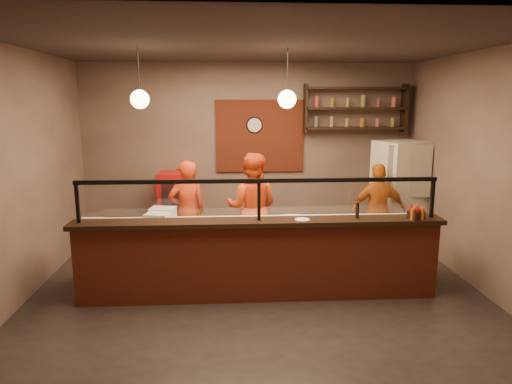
{
  "coord_description": "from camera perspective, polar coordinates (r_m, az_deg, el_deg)",
  "views": [
    {
      "loc": [
        -0.37,
        -5.84,
        2.53
      ],
      "look_at": [
        -0.0,
        0.3,
        1.3
      ],
      "focal_mm": 32.0,
      "sensor_mm": 36.0,
      "label": 1
    }
  ],
  "objects": [
    {
      "name": "floor",
      "position": [
        6.38,
        0.17,
        -12.06
      ],
      "size": [
        6.0,
        6.0,
        0.0
      ],
      "primitive_type": "plane",
      "color": "black",
      "rests_on": "ground"
    },
    {
      "name": "ceiling",
      "position": [
        5.89,
        0.19,
        17.86
      ],
      "size": [
        6.0,
        6.0,
        0.0
      ],
      "primitive_type": "plane",
      "rotation": [
        3.14,
        0.0,
        0.0
      ],
      "color": "#372E2A",
      "rests_on": "wall_back"
    },
    {
      "name": "wall_back",
      "position": [
        8.4,
        -0.9,
        4.97
      ],
      "size": [
        6.0,
        0.0,
        6.0
      ],
      "primitive_type": "plane",
      "rotation": [
        1.57,
        0.0,
        0.0
      ],
      "color": "#796659",
      "rests_on": "floor"
    },
    {
      "name": "wall_left",
      "position": [
        6.47,
        -27.39,
        1.79
      ],
      "size": [
        0.0,
        5.0,
        5.0
      ],
      "primitive_type": "plane",
      "rotation": [
        1.57,
        0.0,
        1.57
      ],
      "color": "#796659",
      "rests_on": "floor"
    },
    {
      "name": "wall_right",
      "position": [
        6.81,
        26.3,
        2.29
      ],
      "size": [
        0.0,
        5.0,
        5.0
      ],
      "primitive_type": "plane",
      "rotation": [
        1.57,
        0.0,
        -1.57
      ],
      "color": "#796659",
      "rests_on": "floor"
    },
    {
      "name": "wall_front",
      "position": [
        3.49,
        2.77,
        -4.17
      ],
      "size": [
        6.0,
        0.0,
        6.0
      ],
      "primitive_type": "plane",
      "rotation": [
        -1.57,
        0.0,
        0.0
      ],
      "color": "#796659",
      "rests_on": "floor"
    },
    {
      "name": "brick_patch",
      "position": [
        8.35,
        0.49,
        7.0
      ],
      "size": [
        1.6,
        0.04,
        1.3
      ],
      "primitive_type": "cube",
      "color": "maroon",
      "rests_on": "wall_back"
    },
    {
      "name": "service_counter",
      "position": [
        5.91,
        0.36,
        -8.76
      ],
      "size": [
        4.6,
        0.25,
        1.0
      ],
      "primitive_type": "cube",
      "color": "maroon",
      "rests_on": "floor"
    },
    {
      "name": "counter_ledge",
      "position": [
        5.75,
        0.37,
        -3.8
      ],
      "size": [
        4.7,
        0.37,
        0.06
      ],
      "primitive_type": "cube",
      "color": "black",
      "rests_on": "service_counter"
    },
    {
      "name": "worktop_cabinet",
      "position": [
        6.41,
        0.06,
        -7.86
      ],
      "size": [
        4.6,
        0.75,
        0.85
      ],
      "primitive_type": "cube",
      "color": "gray",
      "rests_on": "floor"
    },
    {
      "name": "worktop",
      "position": [
        6.27,
        0.06,
        -3.97
      ],
      "size": [
        4.6,
        0.75,
        0.05
      ],
      "primitive_type": "cube",
      "color": "white",
      "rests_on": "worktop_cabinet"
    },
    {
      "name": "sneeze_guard",
      "position": [
        5.67,
        0.37,
        -0.48
      ],
      "size": [
        4.5,
        0.05,
        0.52
      ],
      "color": "white",
      "rests_on": "counter_ledge"
    },
    {
      "name": "wall_shelving",
      "position": [
        8.47,
        12.31,
        10.19
      ],
      "size": [
        1.84,
        0.28,
        0.85
      ],
      "color": "black",
      "rests_on": "wall_back"
    },
    {
      "name": "wall_clock",
      "position": [
        8.32,
        -0.2,
        8.37
      ],
      "size": [
        0.3,
        0.04,
        0.3
      ],
      "primitive_type": "cylinder",
      "rotation": [
        1.57,
        0.0,
        0.0
      ],
      "color": "black",
      "rests_on": "wall_back"
    },
    {
      "name": "pendant_left",
      "position": [
        6.14,
        -14.32,
        11.19
      ],
      "size": [
        0.24,
        0.24,
        0.77
      ],
      "color": "black",
      "rests_on": "ceiling"
    },
    {
      "name": "pendant_right",
      "position": [
        6.09,
        3.9,
        11.51
      ],
      "size": [
        0.24,
        0.24,
        0.77
      ],
      "color": "black",
      "rests_on": "ceiling"
    },
    {
      "name": "cook_left",
      "position": [
        7.25,
        -8.62,
        -2.49
      ],
      "size": [
        0.7,
        0.58,
        1.63
      ],
      "primitive_type": "imported",
      "rotation": [
        0.0,
        0.0,
        3.51
      ],
      "color": "red",
      "rests_on": "floor"
    },
    {
      "name": "cook_mid",
      "position": [
        7.22,
        -0.52,
        -1.97
      ],
      "size": [
        0.97,
        0.84,
        1.74
      ],
      "primitive_type": "imported",
      "rotation": [
        0.0,
        0.0,
        2.91
      ],
      "color": "#E04815",
      "rests_on": "floor"
    },
    {
      "name": "cook_right",
      "position": [
        7.69,
        15.01,
        -2.27
      ],
      "size": [
        0.92,
        0.4,
        1.55
      ],
      "primitive_type": "imported",
      "rotation": [
        0.0,
        0.0,
        3.17
      ],
      "color": "#C86212",
      "rests_on": "floor"
    },
    {
      "name": "fridge",
      "position": [
        8.34,
        17.5,
        -0.28
      ],
      "size": [
        0.96,
        0.93,
        1.86
      ],
      "primitive_type": "cube",
      "rotation": [
        0.0,
        0.0,
        0.32
      ],
      "color": "beige",
      "rests_on": "floor"
    },
    {
      "name": "red_cooler",
      "position": [
        8.27,
        -10.04,
        -2.03
      ],
      "size": [
        0.57,
        0.53,
        1.29
      ],
      "primitive_type": "cube",
      "rotation": [
        0.0,
        0.0,
        -0.04
      ],
      "color": "#B60C0C",
      "rests_on": "floor"
    },
    {
      "name": "pizza_dough",
      "position": [
        6.42,
        4.66,
        -3.37
      ],
      "size": [
        0.68,
        0.68,
        0.01
      ],
      "primitive_type": "cylinder",
      "rotation": [
        0.0,
        0.0,
        0.44
      ],
      "color": "white",
      "rests_on": "worktop"
    },
    {
      "name": "prep_tub_a",
      "position": [
        6.25,
        -12.21,
        -3.31
      ],
      "size": [
        0.36,
        0.31,
        0.16
      ],
      "primitive_type": "cube",
      "rotation": [
        0.0,
        0.0,
        -0.23
      ],
      "color": "silver",
      "rests_on": "worktop"
    },
    {
      "name": "prep_tub_b",
      "position": [
        6.5,
        -11.6,
        -2.67
      ],
      "size": [
        0.37,
        0.31,
        0.17
      ],
      "primitive_type": "cube",
      "rotation": [
        0.0,
        0.0,
        -0.15
      ],
      "color": "silver",
      "rests_on": "worktop"
    },
    {
      "name": "prep_tub_c",
      "position": [
        6.26,
        -19.89,
        -3.82
      ],
      "size": [
        0.28,
        0.23,
        0.14
      ],
      "primitive_type": "cube",
      "rotation": [
        0.0,
        0.0,
        -0.02
      ],
      "color": "silver",
      "rests_on": "worktop"
    },
    {
      "name": "rolling_pin",
      "position": [
        6.32,
        -8.19,
        -3.46
      ],
      "size": [
        0.35,
        0.15,
        0.06
      ],
      "primitive_type": "cylinder",
      "rotation": [
        0.0,
        1.57,
        0.27
      ],
      "color": "yellow",
      "rests_on": "worktop"
    },
    {
      "name": "condiment_caddy",
      "position": [
        6.13,
        19.38,
        -2.73
      ],
      "size": [
        0.22,
        0.2,
        0.1
      ],
      "primitive_type": "cube",
      "rotation": [
        0.0,
        0.0,
        0.43
      ],
      "color": "black",
      "rests_on": "counter_ledge"
    },
    {
      "name": "pepper_mill",
      "position": [
        5.95,
        12.55,
        -2.25
      ],
      "size": [
        0.05,
        0.05,
        0.2
      ],
      "primitive_type": "cylinder",
      "rotation": [
        0.0,
        0.0,
        0.18
      ],
      "color": "black",
      "rests_on": "counter_ledge"
    },
    {
      "name": "small_plate",
      "position": [
        5.76,
        5.79,
        -3.45
      ],
      "size": [
        0.19,
        0.19,
        0.01
      ],
      "primitive_type": "cylinder",
      "rotation": [
        0.0,
        0.0,
        0.04
      ],
      "color": "silver",
      "rests_on": "counter_ledge"
    }
  ]
}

